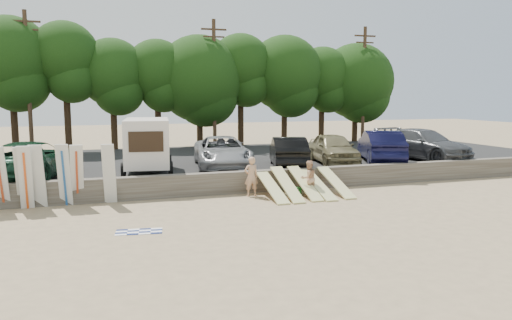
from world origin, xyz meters
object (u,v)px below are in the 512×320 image
object	(u,v)px
car_5	(381,146)
car_6	(423,144)
beachgoer_b	(309,178)
box_trailer	(147,143)
car_2	(222,152)
cooler	(296,191)
car_3	(288,152)
car_1	(30,160)
beachgoer_a	(251,177)
car_4	(333,148)

from	to	relation	value
car_5	car_6	size ratio (longest dim) A/B	0.89
car_5	beachgoer_b	xyz separation A→B (m)	(-6.48, -4.38, -0.80)
beachgoer_b	box_trailer	bearing A→B (deg)	-42.10
car_2	cooler	size ratio (longest dim) A/B	15.30
car_3	beachgoer_b	bearing A→B (deg)	96.47
car_6	beachgoer_b	size ratio (longest dim) A/B	3.84
box_trailer	beachgoer_b	distance (m)	8.14
car_1	box_trailer	bearing A→B (deg)	-163.85
beachgoer_a	car_1	bearing A→B (deg)	-22.88
box_trailer	car_6	world-z (taller)	box_trailer
car_3	car_4	world-z (taller)	car_4
car_1	car_6	world-z (taller)	car_6
car_2	car_4	xyz separation A→B (m)	(6.26, -0.40, 0.02)
car_3	car_6	xyz separation A→B (m)	(8.79, 0.45, 0.09)
box_trailer	car_6	distance (m)	16.01
car_3	car_5	xyz separation A→B (m)	(5.74, 0.22, 0.09)
car_4	beachgoer_a	size ratio (longest dim) A/B	2.77
beachgoer_b	cooler	size ratio (longest dim) A/B	4.18
box_trailer	cooler	xyz separation A→B (m)	(6.08, -4.28, -2.00)
beachgoer_b	cooler	world-z (taller)	beachgoer_b
car_1	car_2	xyz separation A→B (m)	(9.14, 0.55, -0.04)
box_trailer	car_2	world-z (taller)	box_trailer
car_3	cooler	world-z (taller)	car_3
car_2	car_6	bearing A→B (deg)	6.00
car_3	beachgoer_a	size ratio (longest dim) A/B	2.75
car_2	car_3	world-z (taller)	car_2
car_1	car_5	bearing A→B (deg)	-166.13
car_1	car_2	bearing A→B (deg)	-162.04
car_3	beachgoer_a	xyz separation A→B (m)	(-3.17, -3.40, -0.62)
car_5	cooler	world-z (taller)	car_5
car_2	car_4	bearing A→B (deg)	4.82
car_2	cooler	xyz separation A→B (m)	(2.20, -4.68, -1.35)
car_2	car_4	world-z (taller)	car_4
car_6	beachgoer_a	xyz separation A→B (m)	(-11.95, -3.85, -0.70)
car_2	car_4	distance (m)	6.27
car_1	cooler	world-z (taller)	car_1
car_2	cooler	bearing A→B (deg)	-56.30
box_trailer	cooler	distance (m)	7.70
box_trailer	car_1	size ratio (longest dim) A/B	0.71
box_trailer	beachgoer_b	size ratio (longest dim) A/B	2.73
box_trailer	car_5	distance (m)	12.97
car_5	beachgoer_b	world-z (taller)	car_5
car_2	car_3	xyz separation A→B (m)	(3.33, -0.98, -0.01)
box_trailer	car_2	xyz separation A→B (m)	(3.88, 0.40, -0.65)
car_1	car_6	size ratio (longest dim) A/B	1.00
car_6	car_5	bearing A→B (deg)	171.09
car_6	beachgoer_b	world-z (taller)	car_6
beachgoer_a	car_3	bearing A→B (deg)	-133.46
car_2	car_3	bearing A→B (deg)	-7.85
car_6	cooler	bearing A→B (deg)	-170.39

